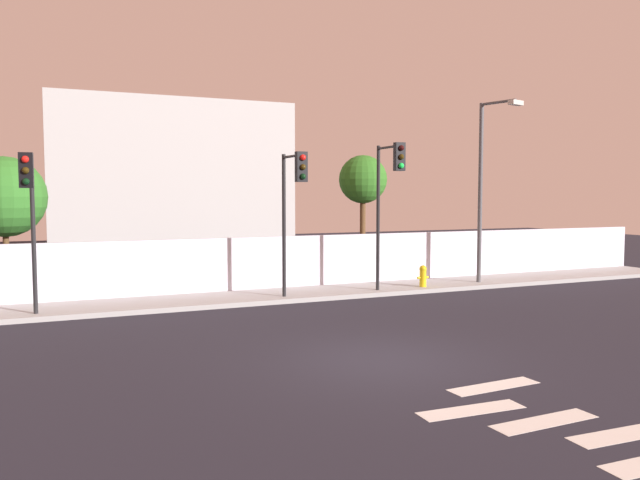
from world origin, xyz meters
The scene contains 12 objects.
ground_plane centered at (0.00, 0.00, 0.00)m, with size 80.00×80.00×0.00m, color #201F2A.
sidewalk centered at (0.00, 8.20, 0.07)m, with size 36.00×2.40×0.15m, color #9C9C9C.
perimeter_wall centered at (0.00, 9.49, 1.05)m, with size 36.00×0.18×1.80m, color silver.
crosswalk_marking centered at (0.64, -4.10, 0.00)m, with size 3.19×3.90×0.01m.
traffic_light_left centered at (4.07, 6.80, 3.74)m, with size 0.34×1.67×4.92m.
traffic_light_center centered at (-6.67, 6.94, 3.32)m, with size 0.36×1.35×4.33m.
traffic_light_right centered at (0.70, 6.81, 3.48)m, with size 0.35×1.60×4.54m.
street_lamp_curbside centered at (8.56, 7.55, 4.04)m, with size 0.76×1.67×6.62m.
fire_hydrant centered at (5.91, 7.56, 0.56)m, with size 0.44×0.26×0.77m.
roadside_tree_leftmost centered at (-7.45, 10.73, 3.34)m, with size 2.53×2.53×4.61m.
roadside_tree_midleft centered at (5.16, 10.73, 3.96)m, with size 1.89×1.89×4.96m.
low_building_distant centered at (-0.07, 23.49, 4.16)m, with size 12.40×6.00×8.32m, color #ADADAD.
Camera 1 is at (-6.29, -11.13, 3.40)m, focal length 35.11 mm.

